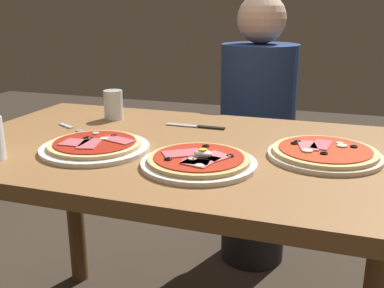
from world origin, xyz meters
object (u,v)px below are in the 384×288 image
Objects in this scene: dining_table at (179,184)px; knife at (199,127)px; fork at (70,127)px; pizza_across_left at (95,146)px; pizza_foreground at (199,161)px; water_glass_far at (113,107)px; diner_person at (256,142)px; pizza_across_right at (324,153)px.

dining_table is 6.60× the size of knife.
pizza_across_left is at bearing -42.71° from fork.
pizza_foreground is 0.54m from fork.
dining_table is at bearing -34.34° from water_glass_far.
diner_person is at bearing 71.87° from pizza_across_left.
pizza_across_right reaches higher than knife.
diner_person reaches higher than pizza_foreground.
dining_table is 0.42m from water_glass_far.
water_glass_far is at bearing 139.13° from pizza_foreground.
pizza_foreground is 0.30m from pizza_across_left.
pizza_across_left is 0.60m from pizza_across_right.
knife reaches higher than fork.
knife is (-0.39, 0.19, -0.01)m from pizza_across_right.
fork is 0.86m from diner_person.
pizza_foreground is 0.97× the size of pizza_across_left.
knife is at bearing 19.85° from fork.
pizza_foreground is at bearing -40.87° from water_glass_far.
knife is at bearing 154.67° from pizza_across_right.
fork is (-0.19, 0.18, -0.01)m from pizza_across_left.
dining_table is 0.26m from pizza_across_left.
dining_table is at bearing -178.01° from pizza_across_right.
fork is (-0.39, 0.06, 0.12)m from dining_table.
water_glass_far is at bearing 176.88° from knife.
dining_table is 4.42× the size of pizza_across_left.
pizza_across_left reaches higher than fork.
diner_person is (0.09, 0.55, -0.20)m from knife.
diner_person is at bearing 91.19° from pizza_foreground.
diner_person is (0.28, 0.86, -0.21)m from pizza_across_left.
pizza_foreground is 0.24× the size of diner_person.
pizza_across_right is at bearing 12.60° from pizza_across_left.
dining_table is at bearing -88.88° from knife.
pizza_across_right is 0.24× the size of diner_person.
pizza_foreground is (0.10, -0.15, 0.13)m from dining_table.
diner_person is at bearing 80.64° from knife.
pizza_foreground reaches higher than knife.
water_glass_far reaches higher than dining_table.
pizza_across_left reaches higher than knife.
pizza_foreground is 1.44× the size of knife.
pizza_foreground is 0.98× the size of pizza_across_right.
pizza_across_left and pizza_across_right have the same top height.
pizza_across_left is 0.37m from knife.
fork is 0.41m from knife.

